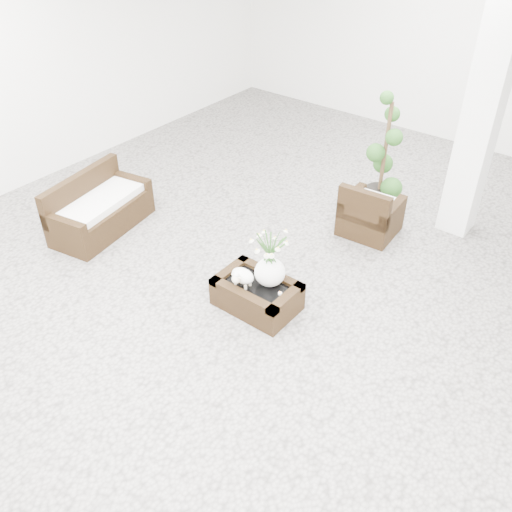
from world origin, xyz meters
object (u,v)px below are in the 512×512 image
Objects in this scene: armchair at (372,208)px; loveseat at (100,205)px; topiary at (385,152)px; coffee_table at (257,295)px.

loveseat is (-2.89, -2.16, 0.00)m from armchair.
armchair is 0.89m from topiary.
topiary is at bearing 89.96° from coffee_table.
loveseat is (-2.64, -0.02, 0.22)m from coffee_table.
topiary is at bearing -52.36° from loveseat.
coffee_table is at bearing 79.46° from armchair.
armchair is 3.61m from loveseat.
armchair reaches higher than coffee_table.
loveseat is at bearing -132.49° from topiary.
topiary is (0.00, 2.86, 0.67)m from coffee_table.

